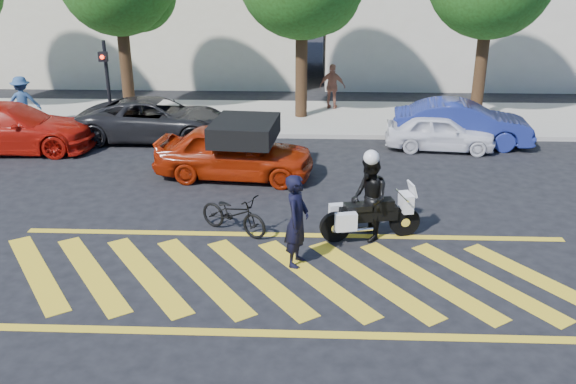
{
  "coord_description": "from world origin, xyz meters",
  "views": [
    {
      "loc": [
        0.4,
        -10.43,
        5.9
      ],
      "look_at": [
        -0.09,
        1.87,
        1.05
      ],
      "focal_mm": 38.0,
      "sensor_mm": 36.0,
      "label": 1
    }
  ],
  "objects_px": {
    "parked_mid_left": "(156,119)",
    "parked_mid_right": "(440,132)",
    "parked_left": "(10,128)",
    "officer_moto": "(369,199)",
    "bicycle": "(233,214)",
    "red_convertible": "(234,152)",
    "police_motorcycle": "(369,216)",
    "officer_bike": "(297,221)",
    "parked_right": "(462,123)"
  },
  "relations": [
    {
      "from": "parked_mid_right",
      "to": "parked_right",
      "type": "xyz_separation_m",
      "value": [
        0.8,
        0.56,
        0.14
      ]
    },
    {
      "from": "bicycle",
      "to": "parked_mid_left",
      "type": "xyz_separation_m",
      "value": [
        -3.47,
        7.2,
        0.24
      ]
    },
    {
      "from": "officer_bike",
      "to": "parked_right",
      "type": "bearing_deg",
      "value": -16.87
    },
    {
      "from": "officer_bike",
      "to": "parked_right",
      "type": "xyz_separation_m",
      "value": [
        5.16,
        8.45,
        -0.23
      ]
    },
    {
      "from": "officer_bike",
      "to": "parked_right",
      "type": "height_order",
      "value": "officer_bike"
    },
    {
      "from": "bicycle",
      "to": "officer_moto",
      "type": "height_order",
      "value": "officer_moto"
    },
    {
      "from": "parked_mid_left",
      "to": "police_motorcycle",
      "type": "bearing_deg",
      "value": -137.36
    },
    {
      "from": "officer_bike",
      "to": "parked_right",
      "type": "relative_size",
      "value": 0.44
    },
    {
      "from": "officer_bike",
      "to": "parked_left",
      "type": "xyz_separation_m",
      "value": [
        -9.24,
        7.24,
        -0.2
      ]
    },
    {
      "from": "officer_bike",
      "to": "red_convertible",
      "type": "xyz_separation_m",
      "value": [
        -1.87,
        5.06,
        -0.21
      ]
    },
    {
      "from": "police_motorcycle",
      "to": "red_convertible",
      "type": "height_order",
      "value": "red_convertible"
    },
    {
      "from": "parked_mid_right",
      "to": "police_motorcycle",
      "type": "bearing_deg",
      "value": 162.92
    },
    {
      "from": "bicycle",
      "to": "parked_mid_left",
      "type": "distance_m",
      "value": 8.0
    },
    {
      "from": "red_convertible",
      "to": "parked_left",
      "type": "relative_size",
      "value": 0.84
    },
    {
      "from": "bicycle",
      "to": "parked_right",
      "type": "distance_m",
      "value": 9.65
    },
    {
      "from": "red_convertible",
      "to": "parked_mid_left",
      "type": "bearing_deg",
      "value": 45.88
    },
    {
      "from": "officer_bike",
      "to": "parked_mid_left",
      "type": "height_order",
      "value": "officer_bike"
    },
    {
      "from": "officer_moto",
      "to": "parked_left",
      "type": "distance_m",
      "value": 12.33
    },
    {
      "from": "parked_right",
      "to": "parked_left",
      "type": "bearing_deg",
      "value": 100.28
    },
    {
      "from": "red_convertible",
      "to": "police_motorcycle",
      "type": "bearing_deg",
      "value": -132.72
    },
    {
      "from": "police_motorcycle",
      "to": "officer_moto",
      "type": "relative_size",
      "value": 1.19
    },
    {
      "from": "officer_bike",
      "to": "bicycle",
      "type": "relative_size",
      "value": 1.09
    },
    {
      "from": "officer_bike",
      "to": "parked_mid_left",
      "type": "relative_size",
      "value": 0.38
    },
    {
      "from": "parked_left",
      "to": "officer_moto",
      "type": "bearing_deg",
      "value": -122.49
    },
    {
      "from": "parked_mid_left",
      "to": "parked_mid_right",
      "type": "xyz_separation_m",
      "value": [
        9.28,
        -0.75,
        -0.12
      ]
    },
    {
      "from": "parked_mid_left",
      "to": "parked_right",
      "type": "height_order",
      "value": "parked_right"
    },
    {
      "from": "parked_mid_left",
      "to": "parked_mid_right",
      "type": "distance_m",
      "value": 9.31
    },
    {
      "from": "red_convertible",
      "to": "parked_right",
      "type": "xyz_separation_m",
      "value": [
        7.03,
        3.4,
        -0.02
      ]
    },
    {
      "from": "parked_left",
      "to": "parked_mid_left",
      "type": "bearing_deg",
      "value": -75.51
    },
    {
      "from": "officer_bike",
      "to": "red_convertible",
      "type": "relative_size",
      "value": 0.44
    },
    {
      "from": "parked_mid_right",
      "to": "parked_mid_left",
      "type": "bearing_deg",
      "value": 91.26
    },
    {
      "from": "bicycle",
      "to": "police_motorcycle",
      "type": "xyz_separation_m",
      "value": [
        3.0,
        -0.19,
        0.08
      ]
    },
    {
      "from": "officer_moto",
      "to": "red_convertible",
      "type": "distance_m",
      "value": 5.1
    },
    {
      "from": "officer_bike",
      "to": "bicycle",
      "type": "bearing_deg",
      "value": 59.84
    },
    {
      "from": "parked_mid_right",
      "to": "parked_right",
      "type": "bearing_deg",
      "value": -48.92
    },
    {
      "from": "police_motorcycle",
      "to": "red_convertible",
      "type": "distance_m",
      "value": 5.12
    },
    {
      "from": "red_convertible",
      "to": "parked_mid_right",
      "type": "xyz_separation_m",
      "value": [
        6.23,
        2.83,
        -0.16
      ]
    },
    {
      "from": "bicycle",
      "to": "red_convertible",
      "type": "height_order",
      "value": "red_convertible"
    },
    {
      "from": "officer_moto",
      "to": "parked_mid_left",
      "type": "height_order",
      "value": "officer_moto"
    },
    {
      "from": "red_convertible",
      "to": "officer_moto",
      "type": "bearing_deg",
      "value": -132.79
    },
    {
      "from": "officer_moto",
      "to": "parked_mid_right",
      "type": "distance_m",
      "value": 7.22
    },
    {
      "from": "red_convertible",
      "to": "parked_mid_left",
      "type": "relative_size",
      "value": 0.87
    },
    {
      "from": "bicycle",
      "to": "parked_mid_left",
      "type": "bearing_deg",
      "value": 56.02
    },
    {
      "from": "parked_mid_left",
      "to": "parked_mid_right",
      "type": "height_order",
      "value": "parked_mid_left"
    },
    {
      "from": "bicycle",
      "to": "parked_left",
      "type": "relative_size",
      "value": 0.34
    },
    {
      "from": "bicycle",
      "to": "parked_mid_right",
      "type": "bearing_deg",
      "value": -11.73
    },
    {
      "from": "police_motorcycle",
      "to": "bicycle",
      "type": "bearing_deg",
      "value": 163.44
    },
    {
      "from": "parked_left",
      "to": "red_convertible",
      "type": "bearing_deg",
      "value": -109.94
    },
    {
      "from": "officer_bike",
      "to": "parked_left",
      "type": "height_order",
      "value": "officer_bike"
    },
    {
      "from": "officer_moto",
      "to": "parked_mid_right",
      "type": "bearing_deg",
      "value": 143.96
    }
  ]
}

